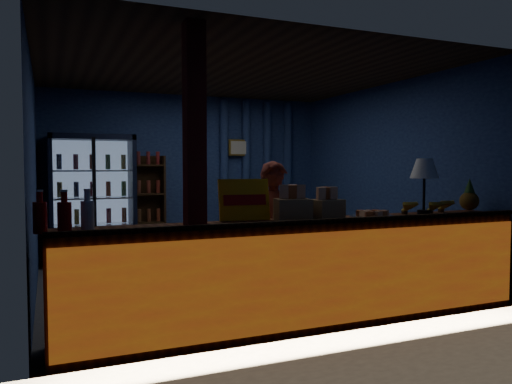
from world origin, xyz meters
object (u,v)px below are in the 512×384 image
(green_chair, at_px, (287,235))
(table_lamp, at_px, (424,171))
(pastry_tray, at_px, (373,216))
(shopkeeper, at_px, (274,236))

(green_chair, relative_size, table_lamp, 1.30)
(pastry_tray, distance_m, table_lamp, 0.84)
(green_chair, bearing_deg, table_lamp, 84.05)
(shopkeeper, distance_m, green_chair, 3.02)
(pastry_tray, bearing_deg, table_lamp, 10.39)
(shopkeeper, xyz_separation_m, table_lamp, (1.45, -0.49, 0.65))
(shopkeeper, relative_size, pastry_tray, 3.34)
(pastry_tray, bearing_deg, green_chair, 77.74)
(green_chair, height_order, pastry_tray, pastry_tray)
(shopkeeper, bearing_deg, pastry_tray, -17.50)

